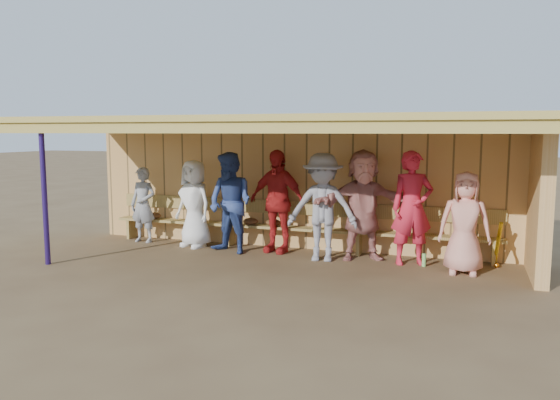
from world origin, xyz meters
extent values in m
plane|color=brown|center=(0.00, 0.00, 0.00)|extent=(90.00, 90.00, 0.00)
imported|color=gray|center=(-3.12, 0.80, 0.77)|extent=(0.58, 0.39, 1.54)
imported|color=white|center=(-1.91, 0.72, 0.85)|extent=(0.97, 0.78, 1.71)
imported|color=navy|center=(-1.01, 0.45, 0.94)|extent=(1.08, 0.95, 1.88)
imported|color=red|center=(-0.22, 0.81, 0.96)|extent=(1.20, 0.67, 1.93)
imported|color=gray|center=(0.76, 0.42, 0.94)|extent=(1.30, 0.85, 1.89)
imported|color=tan|center=(1.41, 0.75, 0.98)|extent=(1.89, 1.20, 1.95)
imported|color=red|center=(2.26, 0.65, 0.97)|extent=(0.83, 0.69, 1.94)
imported|color=tan|center=(3.12, 0.29, 0.82)|extent=(0.82, 0.55, 1.64)
cube|color=tan|center=(0.00, 1.35, 1.20)|extent=(8.60, 0.20, 2.40)
cube|color=tan|center=(4.20, 0.45, 1.20)|extent=(0.20, 1.62, 2.40)
cube|color=tan|center=(0.00, 0.00, 2.45)|extent=(8.80, 3.20, 0.10)
cube|color=tan|center=(0.00, -1.50, 2.32)|extent=(8.80, 0.10, 0.18)
cube|color=tan|center=(-3.80, 0.00, 2.31)|extent=(0.08, 3.00, 0.16)
cube|color=tan|center=(-2.85, 0.00, 2.31)|extent=(0.08, 3.00, 0.16)
cube|color=tan|center=(-1.90, 0.00, 2.31)|extent=(0.08, 3.00, 0.16)
cube|color=tan|center=(-0.95, 0.00, 2.31)|extent=(0.08, 3.00, 0.16)
cube|color=tan|center=(0.00, 0.00, 2.31)|extent=(0.08, 3.00, 0.16)
cube|color=tan|center=(0.95, 0.00, 2.31)|extent=(0.08, 3.00, 0.16)
cube|color=tan|center=(1.90, 0.00, 2.31)|extent=(0.08, 3.00, 0.16)
cube|color=tan|center=(2.85, 0.00, 2.31)|extent=(0.08, 3.00, 0.16)
cube|color=tan|center=(3.80, 0.00, 2.31)|extent=(0.08, 3.00, 0.16)
cylinder|color=navy|center=(-3.60, -1.40, 1.20)|extent=(0.09, 0.09, 2.40)
cube|color=#A78B47|center=(0.00, 1.06, 0.42)|extent=(7.60, 0.32, 0.05)
cube|color=#A78B47|center=(0.00, 1.22, 0.80)|extent=(7.60, 0.04, 0.26)
cube|color=#A78B47|center=(-3.60, 1.06, 0.20)|extent=(0.06, 0.29, 0.40)
cube|color=#A78B47|center=(-1.29, 1.06, 0.20)|extent=(0.06, 0.29, 0.40)
cube|color=#A78B47|center=(1.29, 1.06, 0.20)|extent=(0.06, 0.29, 0.40)
cube|color=#A78B47|center=(3.60, 1.06, 0.20)|extent=(0.06, 0.29, 0.40)
cylinder|color=gold|center=(3.65, 0.86, 0.40)|extent=(0.13, 0.41, 0.80)
sphere|color=orange|center=(3.65, 0.86, 0.04)|extent=(0.08, 0.08, 0.08)
ellipsoid|color=#593319|center=(-3.01, 1.01, 0.52)|extent=(0.30, 0.24, 0.14)
ellipsoid|color=#593319|center=(-0.37, 1.01, 0.52)|extent=(0.30, 0.24, 0.14)
ellipsoid|color=#593319|center=(-0.84, 1.01, 0.52)|extent=(0.30, 0.24, 0.14)
cylinder|color=#7CC663|center=(1.18, 1.11, 0.56)|extent=(0.07, 0.07, 0.22)
cylinder|color=#FBA137|center=(2.02, 1.11, 0.56)|extent=(0.07, 0.07, 0.22)
cylinder|color=#7CBE5F|center=(2.49, 0.56, 0.11)|extent=(0.07, 0.07, 0.22)
camera|label=1|loc=(3.16, -8.71, 2.25)|focal=35.00mm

